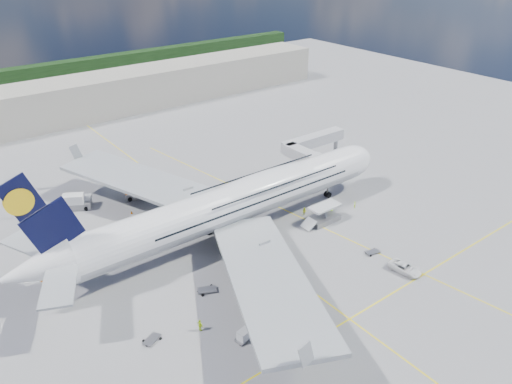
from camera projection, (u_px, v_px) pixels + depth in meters
ground at (267, 258)px, 88.90m from camera, size 300.00×300.00×0.00m
taxi_line_main at (267, 258)px, 88.90m from camera, size 0.25×220.00×0.01m
taxi_line_cross at (350, 319)px, 74.80m from camera, size 120.00×0.25×0.01m
taxi_line_diag at (289, 212)px, 103.50m from camera, size 14.16×99.06×0.01m
airliner at (235, 202)px, 92.93m from camera, size 77.26×79.15×23.71m
jet_bridge at (311, 148)px, 116.58m from camera, size 18.80×12.10×8.50m
cargo_loader at (324, 216)px, 99.44m from camera, size 8.53×3.20×3.67m
terminal at (75, 100)px, 153.12m from camera, size 180.00×16.00×12.00m
tree_line at (133, 62)px, 207.34m from camera, size 160.00×6.00×8.00m
dolly_row_a at (207, 290)px, 80.41m from camera, size 3.45×2.76×0.45m
dolly_row_b at (245, 335)px, 70.55m from camera, size 2.94×1.91×1.73m
dolly_row_c at (277, 294)px, 79.51m from camera, size 2.95×2.07×0.39m
dolly_back at (152, 339)px, 70.68m from camera, size 3.00×2.52×0.39m
dolly_nose_far at (373, 252)px, 90.08m from camera, size 2.92×2.04×0.39m
dolly_nose_near at (272, 238)px, 92.80m from camera, size 3.21×2.09×1.88m
baggage_tug at (249, 287)px, 80.44m from camera, size 3.02×1.85×1.76m
catering_truck_inner at (138, 191)px, 108.35m from camera, size 6.52×3.76×3.65m
catering_truck_outer at (77, 202)px, 103.98m from camera, size 6.45×4.73×3.55m
service_van at (405, 268)px, 84.86m from camera, size 3.37×5.96×1.57m
crew_nose at (355, 205)px, 104.71m from camera, size 0.68×0.62×1.55m
crew_loader at (304, 211)px, 101.97m from camera, size 1.07×1.09×1.77m
crew_wing at (200, 325)px, 72.18m from camera, size 0.70×1.23×1.97m
crew_van at (331, 211)px, 102.02m from camera, size 1.07×1.05×1.86m
crew_tug at (263, 280)px, 81.96m from camera, size 1.22×0.96×1.66m
cone_nose at (327, 181)px, 115.86m from camera, size 0.39×0.39×0.50m
cone_wing_left_inner at (176, 196)px, 109.30m from camera, size 0.50×0.50×0.64m
cone_wing_left_outer at (132, 212)px, 102.85m from camera, size 0.50×0.50×0.63m
cone_wing_right_inner at (262, 276)px, 83.75m from camera, size 0.44×0.44×0.56m
cone_wing_right_outer at (284, 315)px, 75.07m from camera, size 0.50×0.50×0.64m
cone_tail at (42, 280)px, 82.79m from camera, size 0.41×0.41×0.52m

